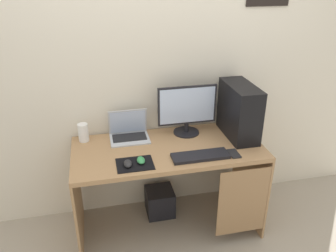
{
  "coord_description": "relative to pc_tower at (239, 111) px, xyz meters",
  "views": [
    {
      "loc": [
        -0.5,
        -2.24,
        2.05
      ],
      "look_at": [
        0.0,
        0.0,
        0.95
      ],
      "focal_mm": 36.42,
      "sensor_mm": 36.0,
      "label": 1
    }
  ],
  "objects": [
    {
      "name": "desk",
      "position": [
        -0.58,
        -0.09,
        -0.37
      ],
      "size": [
        1.46,
        0.67,
        0.77
      ],
      "color": "#A37A51",
      "rests_on": "ground_plane"
    },
    {
      "name": "speaker",
      "position": [
        -1.23,
        0.17,
        -0.14
      ],
      "size": [
        0.08,
        0.08,
        0.15
      ],
      "primitive_type": "cylinder",
      "color": "white",
      "rests_on": "desk"
    },
    {
      "name": "wall_back",
      "position": [
        -0.6,
        0.3,
        0.32
      ],
      "size": [
        4.0,
        0.05,
        2.6
      ],
      "color": "beige",
      "rests_on": "ground_plane"
    },
    {
      "name": "mousepad",
      "position": [
        -0.88,
        -0.27,
        -0.21
      ],
      "size": [
        0.26,
        0.2,
        0.0
      ],
      "primitive_type": "cube",
      "color": "black",
      "rests_on": "desk"
    },
    {
      "name": "cell_phone",
      "position": [
        -0.15,
        -0.29,
        -0.21
      ],
      "size": [
        0.07,
        0.13,
        0.01
      ],
      "primitive_type": "cube",
      "color": "#232326",
      "rests_on": "desk"
    },
    {
      "name": "monitor",
      "position": [
        -0.4,
        0.12,
        -0.01
      ],
      "size": [
        0.48,
        0.21,
        0.41
      ],
      "color": "black",
      "rests_on": "desk"
    },
    {
      "name": "keyboard",
      "position": [
        -0.4,
        -0.28,
        -0.2
      ],
      "size": [
        0.42,
        0.14,
        0.02
      ],
      "primitive_type": "cube",
      "color": "black",
      "rests_on": "desk"
    },
    {
      "name": "mouse_left",
      "position": [
        -0.84,
        -0.26,
        -0.19
      ],
      "size": [
        0.06,
        0.1,
        0.03
      ],
      "primitive_type": "ellipsoid",
      "color": "#338C4C",
      "rests_on": "mousepad"
    },
    {
      "name": "ground_plane",
      "position": [
        -0.6,
        -0.08,
        -0.98
      ],
      "size": [
        8.0,
        8.0,
        0.0
      ],
      "primitive_type": "plane",
      "color": "#9E9384"
    },
    {
      "name": "subwoofer",
      "position": [
        -0.64,
        0.1,
        -0.86
      ],
      "size": [
        0.24,
        0.24,
        0.24
      ],
      "primitive_type": "cube",
      "color": "black",
      "rests_on": "ground_plane"
    },
    {
      "name": "mouse_right",
      "position": [
        -0.93,
        -0.28,
        -0.19
      ],
      "size": [
        0.06,
        0.1,
        0.03
      ],
      "primitive_type": "ellipsoid",
      "color": "#232326",
      "rests_on": "mousepad"
    },
    {
      "name": "laptop",
      "position": [
        -0.87,
        0.14,
        -0.17
      ],
      "size": [
        0.31,
        0.23,
        0.23
      ],
      "color": "#B7BCC6",
      "rests_on": "desk"
    },
    {
      "name": "pc_tower",
      "position": [
        0.0,
        0.0,
        0.0
      ],
      "size": [
        0.2,
        0.46,
        0.43
      ],
      "primitive_type": "cube",
      "color": "black",
      "rests_on": "desk"
    }
  ]
}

